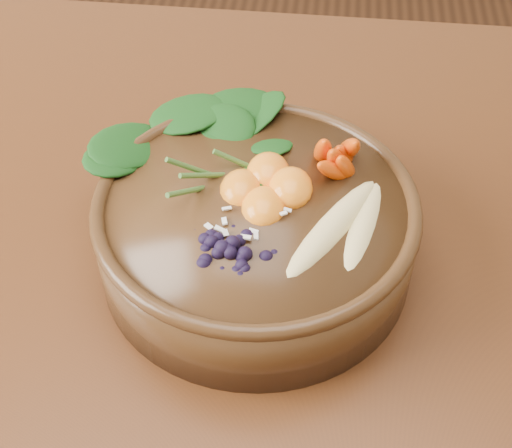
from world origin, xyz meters
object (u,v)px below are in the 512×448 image
object	(u,v)px
dining_table	(150,343)
stoneware_bowl	(256,233)
kale_heap	(237,131)
blueberry_pile	(230,233)
mandarin_cluster	(266,176)
banana_halves	(350,214)
carrot_cluster	(344,129)

from	to	relation	value
dining_table	stoneware_bowl	bearing A→B (deg)	18.51
kale_heap	blueberry_pile	bearing A→B (deg)	-84.38
stoneware_bowl	kale_heap	xyz separation A→B (m)	(-0.02, 0.06, 0.05)
dining_table	kale_heap	world-z (taller)	kale_heap
mandarin_cluster	kale_heap	bearing A→B (deg)	122.04
banana_halves	stoneware_bowl	bearing A→B (deg)	-177.26
kale_heap	mandarin_cluster	world-z (taller)	kale_heap
dining_table	banana_halves	world-z (taller)	banana_halves
mandarin_cluster	blueberry_pile	xyz separation A→B (m)	(-0.02, -0.07, 0.00)
kale_heap	carrot_cluster	distance (m)	0.09
kale_heap	dining_table	bearing A→B (deg)	-127.13
stoneware_bowl	blueberry_pile	distance (m)	0.08
mandarin_cluster	blueberry_pile	world-z (taller)	blueberry_pile
stoneware_bowl	mandarin_cluster	bearing A→B (deg)	67.48
blueberry_pile	dining_table	bearing A→B (deg)	166.24
stoneware_bowl	carrot_cluster	xyz separation A→B (m)	(0.06, 0.05, 0.07)
kale_heap	blueberry_pile	distance (m)	0.12
carrot_cluster	blueberry_pile	size ratio (longest dim) A/B	0.60
dining_table	blueberry_pile	bearing A→B (deg)	-13.76
blueberry_pile	mandarin_cluster	bearing A→B (deg)	74.56
stoneware_bowl	banana_halves	bearing A→B (deg)	-13.44
dining_table	carrot_cluster	xyz separation A→B (m)	(0.16, 0.09, 0.20)
blueberry_pile	stoneware_bowl	bearing A→B (deg)	76.68
dining_table	kale_heap	xyz separation A→B (m)	(0.07, 0.09, 0.18)
dining_table	banana_halves	bearing A→B (deg)	4.95
dining_table	mandarin_cluster	xyz separation A→B (m)	(0.10, 0.05, 0.18)
kale_heap	banana_halves	size ratio (longest dim) A/B	1.23
dining_table	kale_heap	distance (m)	0.22
stoneware_bowl	kale_heap	world-z (taller)	kale_heap
kale_heap	carrot_cluster	world-z (taller)	carrot_cluster
stoneware_bowl	carrot_cluster	distance (m)	0.11
carrot_cluster	blueberry_pile	distance (m)	0.13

